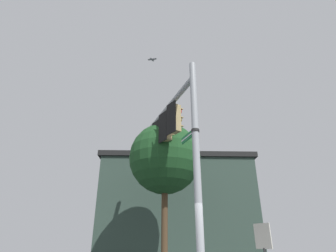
{
  "coord_description": "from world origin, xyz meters",
  "views": [
    {
      "loc": [
        5.55,
        -4.92,
        1.48
      ],
      "look_at": [
        -2.17,
        0.54,
        5.69
      ],
      "focal_mm": 28.66,
      "sensor_mm": 36.0,
      "label": 1
    }
  ],
  "objects_px": {
    "street_name_sign": "(191,134)",
    "bird_flying": "(152,59)",
    "traffic_light_nearest_pole": "(175,119)",
    "traffic_light_mid_outer": "(159,136)",
    "traffic_light_mid_inner": "(167,128)",
    "historical_marker": "(264,248)",
    "traffic_light_arm_end": "(153,142)"
  },
  "relations": [
    {
      "from": "street_name_sign",
      "to": "bird_flying",
      "type": "distance_m",
      "value": 4.63
    },
    {
      "from": "traffic_light_nearest_pole",
      "to": "bird_flying",
      "type": "relative_size",
      "value": 2.96
    },
    {
      "from": "traffic_light_mid_outer",
      "to": "bird_flying",
      "type": "height_order",
      "value": "bird_flying"
    },
    {
      "from": "bird_flying",
      "to": "traffic_light_mid_inner",
      "type": "bearing_deg",
      "value": 85.73
    },
    {
      "from": "traffic_light_nearest_pole",
      "to": "historical_marker",
      "type": "relative_size",
      "value": 0.62
    },
    {
      "from": "traffic_light_mid_outer",
      "to": "bird_flying",
      "type": "distance_m",
      "value": 3.26
    },
    {
      "from": "traffic_light_mid_inner",
      "to": "traffic_light_arm_end",
      "type": "distance_m",
      "value": 1.75
    },
    {
      "from": "traffic_light_arm_end",
      "to": "street_name_sign",
      "type": "height_order",
      "value": "traffic_light_arm_end"
    },
    {
      "from": "traffic_light_arm_end",
      "to": "bird_flying",
      "type": "xyz_separation_m",
      "value": [
        1.65,
        -1.15,
        3.02
      ]
    },
    {
      "from": "bird_flying",
      "to": "traffic_light_mid_outer",
      "type": "bearing_deg",
      "value": 130.38
    },
    {
      "from": "street_name_sign",
      "to": "bird_flying",
      "type": "height_order",
      "value": "bird_flying"
    },
    {
      "from": "street_name_sign",
      "to": "historical_marker",
      "type": "xyz_separation_m",
      "value": [
        0.05,
        2.79,
        -3.2
      ]
    },
    {
      "from": "street_name_sign",
      "to": "bird_flying",
      "type": "bearing_deg",
      "value": -174.66
    },
    {
      "from": "historical_marker",
      "to": "traffic_light_nearest_pole",
      "type": "bearing_deg",
      "value": -117.09
    },
    {
      "from": "traffic_light_nearest_pole",
      "to": "traffic_light_mid_outer",
      "type": "distance_m",
      "value": 1.75
    },
    {
      "from": "historical_marker",
      "to": "traffic_light_arm_end",
      "type": "bearing_deg",
      "value": -154.21
    },
    {
      "from": "traffic_light_nearest_pole",
      "to": "traffic_light_mid_inner",
      "type": "xyz_separation_m",
      "value": [
        -0.85,
        0.21,
        0.0
      ]
    },
    {
      "from": "traffic_light_nearest_pole",
      "to": "traffic_light_arm_end",
      "type": "bearing_deg",
      "value": 166.16
    },
    {
      "from": "traffic_light_mid_outer",
      "to": "traffic_light_arm_end",
      "type": "relative_size",
      "value": 1.0
    },
    {
      "from": "traffic_light_mid_inner",
      "to": "historical_marker",
      "type": "xyz_separation_m",
      "value": [
        2.11,
        2.26,
        -4.29
      ]
    },
    {
      "from": "traffic_light_nearest_pole",
      "to": "bird_flying",
      "type": "bearing_deg",
      "value": -150.24
    },
    {
      "from": "historical_marker",
      "to": "street_name_sign",
      "type": "bearing_deg",
      "value": -91.11
    },
    {
      "from": "traffic_light_mid_inner",
      "to": "traffic_light_mid_outer",
      "type": "height_order",
      "value": "same"
    },
    {
      "from": "traffic_light_mid_inner",
      "to": "traffic_light_mid_outer",
      "type": "bearing_deg",
      "value": 166.16
    },
    {
      "from": "traffic_light_mid_outer",
      "to": "street_name_sign",
      "type": "relative_size",
      "value": 1.23
    },
    {
      "from": "traffic_light_nearest_pole",
      "to": "traffic_light_arm_end",
      "type": "distance_m",
      "value": 2.63
    },
    {
      "from": "traffic_light_mid_inner",
      "to": "historical_marker",
      "type": "bearing_deg",
      "value": 46.93
    },
    {
      "from": "traffic_light_mid_outer",
      "to": "historical_marker",
      "type": "height_order",
      "value": "traffic_light_mid_outer"
    },
    {
      "from": "traffic_light_nearest_pole",
      "to": "street_name_sign",
      "type": "height_order",
      "value": "traffic_light_nearest_pole"
    },
    {
      "from": "bird_flying",
      "to": "historical_marker",
      "type": "bearing_deg",
      "value": 54.03
    },
    {
      "from": "traffic_light_arm_end",
      "to": "historical_marker",
      "type": "xyz_separation_m",
      "value": [
        3.82,
        1.84,
        -4.29
      ]
    },
    {
      "from": "traffic_light_mid_inner",
      "to": "street_name_sign",
      "type": "bearing_deg",
      "value": -14.4
    }
  ]
}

